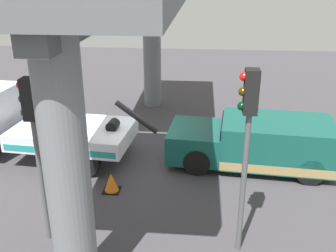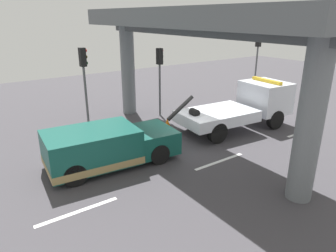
% 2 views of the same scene
% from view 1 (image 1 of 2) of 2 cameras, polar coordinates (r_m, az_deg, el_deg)
% --- Properties ---
extents(ground_plane, '(60.00, 40.00, 0.10)m').
position_cam_1_polar(ground_plane, '(13.22, -4.29, -5.19)').
color(ground_plane, '#423F44').
extents(lane_stripe_west, '(2.60, 0.16, 0.01)m').
position_cam_1_polar(lane_stripe_west, '(15.71, 19.36, -1.65)').
color(lane_stripe_west, silver).
rests_on(lane_stripe_west, ground).
extents(lane_stripe_mid, '(2.60, 0.16, 0.01)m').
position_cam_1_polar(lane_stripe_mid, '(15.34, -2.88, -0.94)').
color(lane_stripe_mid, silver).
rests_on(lane_stripe_mid, ground).
extents(lane_stripe_east, '(2.60, 0.16, 0.01)m').
position_cam_1_polar(lane_stripe_east, '(17.19, -23.10, -0.16)').
color(lane_stripe_east, silver).
rests_on(lane_stripe_east, ground).
extents(tow_truck_white, '(7.33, 2.89, 2.46)m').
position_cam_1_polar(tow_truck_white, '(14.00, -21.14, 0.52)').
color(tow_truck_white, silver).
rests_on(tow_truck_white, ground).
extents(towed_van_green, '(5.36, 2.61, 1.58)m').
position_cam_1_polar(towed_van_green, '(12.83, 13.12, -2.50)').
color(towed_van_green, '#145147').
rests_on(towed_van_green, ground).
extents(overpass_structure, '(3.60, 13.63, 6.01)m').
position_cam_1_polar(overpass_structure, '(11.84, -6.36, 17.91)').
color(overpass_structure, slate).
rests_on(overpass_structure, ground).
extents(traffic_light_near, '(0.39, 0.32, 4.24)m').
position_cam_1_polar(traffic_light_near, '(7.93, 11.65, 0.17)').
color(traffic_light_near, '#515456').
rests_on(traffic_light_near, ground).
extents(traffic_light_far, '(0.39, 0.32, 3.96)m').
position_cam_1_polar(traffic_light_far, '(8.71, -19.32, -0.05)').
color(traffic_light_far, '#515456').
rests_on(traffic_light_far, ground).
extents(traffic_cone_orange, '(0.48, 0.48, 0.58)m').
position_cam_1_polar(traffic_cone_orange, '(11.40, -8.38, -8.29)').
color(traffic_cone_orange, orange).
rests_on(traffic_cone_orange, ground).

